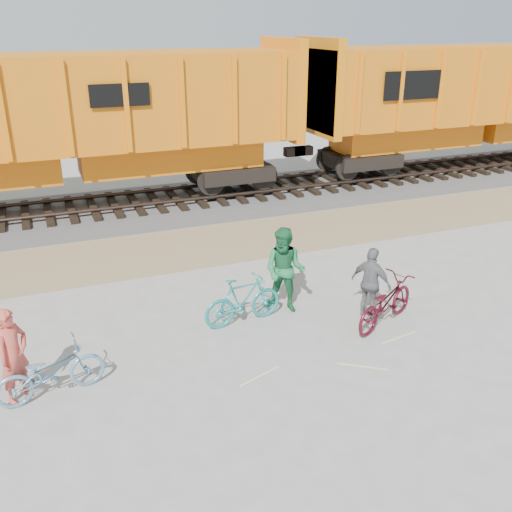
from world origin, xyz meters
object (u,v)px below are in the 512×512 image
Objects in this scene: bicycle_blue at (50,372)px; person_woman at (371,283)px; person_man at (285,270)px; bicycle_maroon at (385,302)px; hopper_car_right at (479,97)px; hopper_car_center at (64,121)px; person_solo at (13,356)px; bicycle_teal at (243,300)px.

person_woman reaches higher than bicycle_blue.
bicycle_blue is at bearing 65.57° from person_woman.
person_man is 1.20× the size of person_woman.
person_woman is at bearing -11.82° from bicycle_maroon.
hopper_car_right is 18.75m from bicycle_blue.
hopper_car_right is (15.00, 0.00, 0.00)m from hopper_car_center.
person_solo is (-0.50, 0.10, 0.36)m from bicycle_blue.
bicycle_maroon is 6.86m from person_solo.
hopper_car_center is 8.01× the size of bicycle_blue.
person_solo is (-16.73, -8.94, -2.19)m from hopper_car_right.
hopper_car_right is at bearing -70.87° from bicycle_blue.
bicycle_maroon is (-9.87, -9.02, -2.51)m from hopper_car_right.
person_man is (-11.49, -7.71, -2.09)m from hopper_car_right.
bicycle_maroon is at bearing -47.71° from person_solo.
hopper_car_center is 9.37m from person_solo.
hopper_car_center is at bearing 3.76° from bicycle_maroon.
bicycle_blue is at bearing 100.42° from bicycle_teal.
bicycle_blue is at bearing -150.87° from hopper_car_right.
bicycle_teal is 4.37m from person_solo.
bicycle_blue is 3.91m from bicycle_teal.
hopper_car_right is 19.09m from person_solo.
bicycle_maroon is at bearing -137.58° from hopper_car_right.
bicycle_teal is at bearing -147.63° from hopper_car_right.
bicycle_teal reaches higher than bicycle_blue.
bicycle_blue is at bearing 64.35° from bicycle_maroon.
bicycle_maroon is at bearing 165.74° from person_woman.
hopper_car_right is at bearing -64.01° from bicycle_teal.
person_man is 1.77m from person_woman.
bicycle_blue is 0.93× the size of bicycle_maroon.
hopper_car_right is at bearing -77.45° from person_woman.
hopper_car_right reaches higher than bicycle_teal.
hopper_car_center reaches higher than person_solo.
person_man is at bearing -33.87° from person_solo.
person_solo reaches higher than bicycle_blue.
person_solo is at bearing 64.44° from person_woman.
hopper_car_center is at bearing 1.95° from person_woman.
bicycle_teal is at bearing -128.71° from person_man.
person_man is at bearing -146.12° from hopper_car_right.
hopper_car_right is 13.37m from person_woman.
person_man reaches higher than person_solo.
person_man is (4.74, 1.33, 0.45)m from bicycle_blue.
person_man is (3.51, -7.71, -2.09)m from hopper_car_center.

